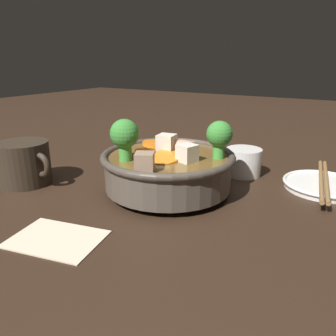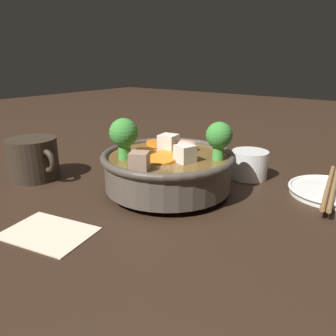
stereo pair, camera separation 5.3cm
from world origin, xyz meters
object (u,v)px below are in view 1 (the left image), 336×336
stirfry_bowl (168,166)px  side_saucer (323,185)px  dark_mug (25,163)px  chopsticks_pair (324,180)px  tea_cup (243,162)px

stirfry_bowl → side_saucer: (0.22, 0.15, -0.04)m
side_saucer → dark_mug: dark_mug is taller
side_saucer → dark_mug: bearing=-151.9°
chopsticks_pair → tea_cup: bearing=-179.5°
stirfry_bowl → chopsticks_pair: stirfry_bowl is taller
dark_mug → stirfry_bowl: bearing=22.3°
tea_cup → stirfry_bowl: bearing=-118.7°
dark_mug → chopsticks_pair: dark_mug is taller
side_saucer → dark_mug: (-0.45, -0.24, 0.03)m
side_saucer → tea_cup: size_ratio=1.98×
stirfry_bowl → chopsticks_pair: size_ratio=1.04×
tea_cup → dark_mug: (-0.31, -0.24, 0.01)m
dark_mug → chopsticks_pair: 0.51m
dark_mug → chopsticks_pair: size_ratio=0.52×
side_saucer → dark_mug: 0.51m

